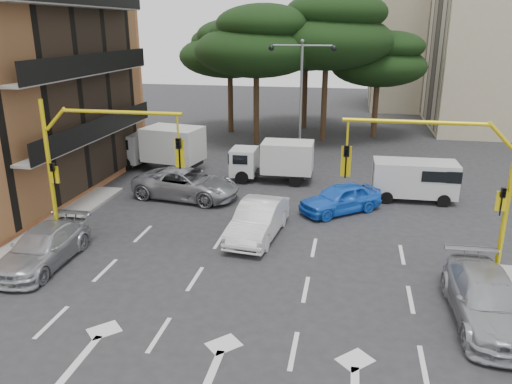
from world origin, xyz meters
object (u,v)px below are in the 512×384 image
car_silver_cross_a (186,184)px  box_truck_b (273,161)px  van_white (414,180)px  signal_mast_right (455,173)px  car_white_hatch (258,220)px  signal_mast_left (89,155)px  car_silver_parked (487,300)px  car_silver_wagon (43,247)px  box_truck_a (159,148)px  car_blue_compact (341,198)px  street_lamp_center (301,81)px

car_silver_cross_a → box_truck_b: size_ratio=1.16×
van_white → signal_mast_right: bearing=0.1°
car_white_hatch → box_truck_b: size_ratio=0.98×
signal_mast_left → car_white_hatch: 7.38m
car_silver_parked → car_silver_cross_a: bearing=142.3°
van_white → box_truck_b: size_ratio=0.87×
van_white → car_silver_wagon: bearing=-55.7°
car_silver_cross_a → van_white: size_ratio=1.33×
box_truck_a → van_white: bearing=-91.0°
car_white_hatch → box_truck_b: 8.23m
signal_mast_right → signal_mast_left: (-13.61, 0.00, 0.00)m
signal_mast_left → car_silver_wagon: signal_mast_left is taller
van_white → box_truck_b: 7.97m
car_silver_wagon → car_silver_cross_a: size_ratio=0.85×
car_blue_compact → car_silver_wagon: car_blue_compact is taller
car_silver_cross_a → signal_mast_left: bearing=174.0°
street_lamp_center → box_truck_a: size_ratio=1.37×
signal_mast_right → car_silver_cross_a: signal_mast_right is taller
box_truck_b → box_truck_a: bearing=80.7°
signal_mast_right → car_white_hatch: 8.21m
signal_mast_right → box_truck_b: 13.36m
street_lamp_center → car_silver_wagon: size_ratio=1.63×
signal_mast_left → van_white: (13.38, 8.52, -2.83)m
van_white → box_truck_a: 15.40m
car_silver_cross_a → car_blue_compact: bearing=-86.1°
car_silver_wagon → car_blue_compact: bearing=34.4°
street_lamp_center → box_truck_b: bearing=-107.9°
car_white_hatch → car_silver_parked: size_ratio=0.93×
van_white → box_truck_b: bearing=-104.8°
signal_mast_right → box_truck_b: size_ratio=1.24×
box_truck_b → car_silver_cross_a: bearing=133.1°
car_silver_cross_a → van_white: van_white is taller
street_lamp_center → car_white_hatch: street_lamp_center is taller
box_truck_a → signal_mast_left: bearing=-161.4°
car_silver_parked → box_truck_a: bearing=137.1°
signal_mast_left → signal_mast_right: bearing=0.0°
street_lamp_center → car_silver_wagon: 18.46m
car_silver_wagon → box_truck_b: size_ratio=0.99×
signal_mast_right → street_lamp_center: street_lamp_center is taller
signal_mast_right → car_white_hatch: signal_mast_right is taller
signal_mast_right → car_blue_compact: size_ratio=1.43×
car_silver_wagon → box_truck_a: 13.40m
signal_mast_right → car_silver_wagon: signal_mast_right is taller
car_silver_wagon → van_white: van_white is taller
car_blue_compact → box_truck_a: box_truck_a is taller
street_lamp_center → car_silver_cross_a: (-5.14, -7.49, -4.65)m
car_silver_wagon → signal_mast_right: bearing=6.1°
street_lamp_center → car_white_hatch: bearing=-92.3°
car_silver_cross_a → box_truck_b: box_truck_b is taller
signal_mast_left → car_silver_parked: bearing=-11.3°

